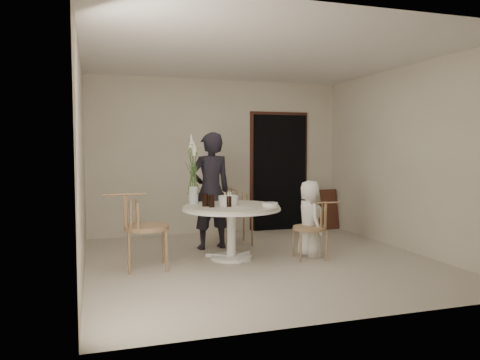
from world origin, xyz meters
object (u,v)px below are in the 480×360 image
object	(u,v)px
chair_far	(234,207)
boy	(310,219)
table	(231,214)
chair_right	(318,222)
girl	(211,191)
birthday_cake	(228,201)
flower_vase	(193,173)
chair_left	(135,220)

from	to	relation	value
chair_far	boy	distance (m)	1.43
table	boy	size ratio (longest dim) A/B	1.26
chair_right	boy	world-z (taller)	boy
table	chair_right	xyz separation A→B (m)	(1.13, -0.33, -0.11)
girl	chair_right	bearing A→B (deg)	131.57
chair_far	birthday_cake	bearing A→B (deg)	-111.25
birthday_cake	chair_right	bearing A→B (deg)	-16.32
boy	birthday_cake	size ratio (longest dim) A/B	3.91
boy	table	bearing A→B (deg)	82.65
flower_vase	boy	bearing A→B (deg)	-17.99
chair_far	girl	distance (m)	0.64
birthday_cake	chair_left	bearing A→B (deg)	-171.78
chair_right	boy	xyz separation A→B (m)	(-0.05, 0.14, 0.02)
chair_left	flower_vase	xyz separation A→B (m)	(0.83, 0.48, 0.55)
girl	birthday_cake	size ratio (longest dim) A/B	6.41
chair_far	boy	world-z (taller)	boy
chair_left	girl	bearing A→B (deg)	-50.17
chair_left	flower_vase	distance (m)	1.10
chair_right	boy	bearing A→B (deg)	-150.93
chair_right	girl	world-z (taller)	girl
chair_right	chair_left	xyz separation A→B (m)	(-2.41, 0.16, 0.12)
table	girl	distance (m)	0.77
flower_vase	birthday_cake	bearing A→B (deg)	-35.25
table	birthday_cake	bearing A→B (deg)	163.53
chair_far	boy	bearing A→B (deg)	-60.41
chair_far	boy	size ratio (longest dim) A/B	0.82
table	boy	bearing A→B (deg)	-10.01
table	chair_far	distance (m)	1.10
chair_right	girl	bearing A→B (deg)	-121.72
chair_right	chair_left	bearing A→B (deg)	-85.20
table	birthday_cake	xyz separation A→B (m)	(-0.04, 0.01, 0.18)
birthday_cake	boy	bearing A→B (deg)	-10.22
boy	flower_vase	size ratio (longest dim) A/B	1.08
chair_left	flower_vase	world-z (taller)	flower_vase
table	girl	bearing A→B (deg)	98.69
chair_left	boy	distance (m)	2.36
girl	boy	xyz separation A→B (m)	(1.18, -0.91, -0.34)
chair_right	chair_left	size ratio (longest dim) A/B	0.81
birthday_cake	girl	bearing A→B (deg)	95.94
flower_vase	chair_left	bearing A→B (deg)	-150.08
chair_far	birthday_cake	distance (m)	1.13
table	chair_right	distance (m)	1.18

